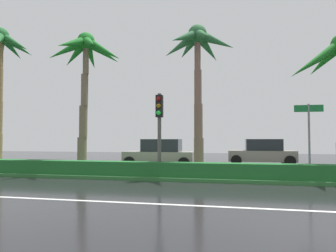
% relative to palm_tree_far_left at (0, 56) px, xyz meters
% --- Properties ---
extents(ground_plane, '(90.00, 42.00, 0.10)m').
position_rel_palm_tree_far_left_xyz_m(ground_plane, '(14.40, 0.39, -6.51)').
color(ground_plane, black).
extents(near_lane_divider_stripe, '(81.00, 0.14, 0.01)m').
position_rel_palm_tree_far_left_xyz_m(near_lane_divider_stripe, '(14.40, -6.61, -6.45)').
color(near_lane_divider_stripe, white).
rests_on(near_lane_divider_stripe, ground_plane).
extents(median_strip, '(85.50, 4.00, 0.15)m').
position_rel_palm_tree_far_left_xyz_m(median_strip, '(14.40, -0.61, -6.38)').
color(median_strip, '#2D6B33').
rests_on(median_strip, ground_plane).
extents(median_hedge, '(76.50, 0.70, 0.60)m').
position_rel_palm_tree_far_left_xyz_m(median_hedge, '(14.40, -2.01, -6.01)').
color(median_hedge, '#1E6028').
rests_on(median_hedge, median_strip).
extents(palm_tree_far_left, '(3.71, 3.63, 7.97)m').
position_rel_palm_tree_far_left_xyz_m(palm_tree_far_left, '(0.00, 0.00, 0.00)').
color(palm_tree_far_left, olive).
rests_on(palm_tree_far_left, median_strip).
extents(palm_tree_mid_left, '(3.88, 4.06, 7.21)m').
position_rel_palm_tree_far_left_xyz_m(palm_tree_mid_left, '(5.42, -0.21, -0.55)').
color(palm_tree_mid_left, brown).
rests_on(palm_tree_mid_left, median_strip).
extents(palm_tree_centre_left, '(3.55, 3.44, 7.08)m').
position_rel_palm_tree_far_left_xyz_m(palm_tree_centre_left, '(11.33, -0.45, -0.69)').
color(palm_tree_centre_left, brown).
rests_on(palm_tree_centre_left, median_strip).
extents(traffic_signal_median_left, '(0.28, 0.43, 3.56)m').
position_rel_palm_tree_far_left_xyz_m(traffic_signal_median_left, '(9.83, -2.02, -3.85)').
color(traffic_signal_median_left, '#4C4C47').
rests_on(traffic_signal_median_left, median_strip).
extents(street_name_sign, '(1.10, 0.08, 3.00)m').
position_rel_palm_tree_far_left_xyz_m(street_name_sign, '(15.92, -1.76, -4.38)').
color(street_name_sign, slate).
rests_on(street_name_sign, median_strip).
extents(car_in_traffic_leading, '(4.30, 2.02, 1.72)m').
position_rel_palm_tree_far_left_xyz_m(car_in_traffic_leading, '(8.63, 3.39, -5.63)').
color(car_in_traffic_leading, gray).
rests_on(car_in_traffic_leading, ground_plane).
extents(car_in_traffic_second, '(4.30, 2.02, 1.72)m').
position_rel_palm_tree_far_left_xyz_m(car_in_traffic_second, '(14.97, 6.21, -5.63)').
color(car_in_traffic_second, gray).
rests_on(car_in_traffic_second, ground_plane).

